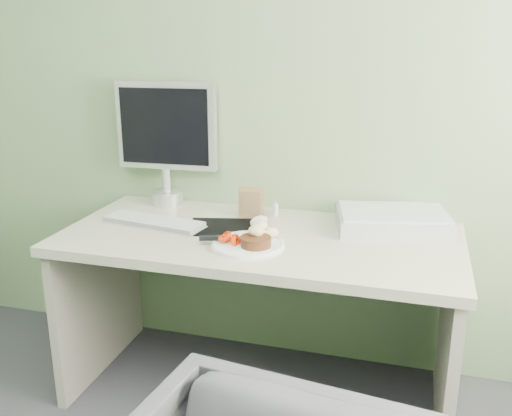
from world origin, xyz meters
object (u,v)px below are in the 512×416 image
(plate, at_px, (248,245))
(desk, at_px, (259,277))
(scanner, at_px, (392,221))
(monitor, at_px, (166,136))

(plate, bearing_deg, desk, 88.37)
(scanner, relative_size, monitor, 0.79)
(plate, xyz_separation_m, scanner, (0.51, 0.36, 0.03))
(plate, height_order, monitor, monitor)
(desk, relative_size, scanner, 3.57)
(desk, relative_size, plate, 5.76)
(monitor, bearing_deg, plate, -43.82)
(desk, height_order, monitor, monitor)
(plate, relative_size, scanner, 0.62)
(desk, bearing_deg, plate, -91.63)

